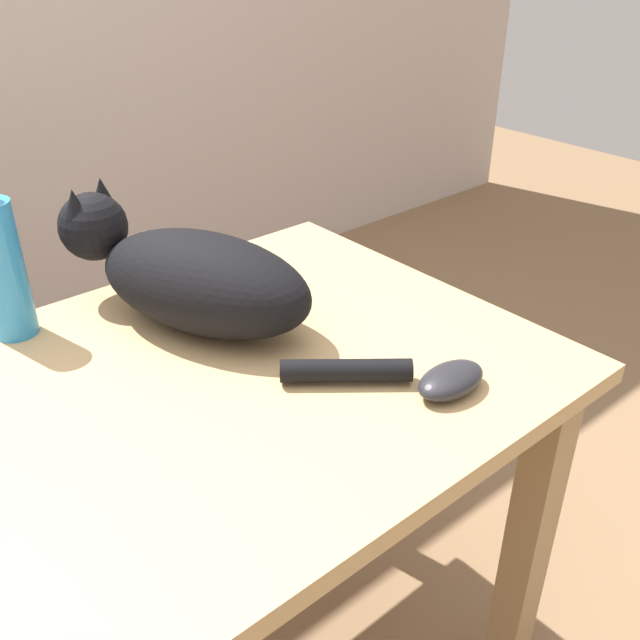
{
  "coord_description": "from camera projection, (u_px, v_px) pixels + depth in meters",
  "views": [
    {
      "loc": [
        -0.14,
        -0.71,
        1.29
      ],
      "look_at": [
        0.42,
        -0.05,
        0.79
      ],
      "focal_mm": 39.69,
      "sensor_mm": 36.0,
      "label": 1
    }
  ],
  "objects": [
    {
      "name": "desk",
      "position": [
        34.0,
        527.0,
        0.88
      ],
      "size": [
        1.48,
        0.71,
        0.73
      ],
      "color": "tan",
      "rests_on": "ground_plane"
    },
    {
      "name": "spray_bottle",
      "position": [
        2.0,
        268.0,
        1.03
      ],
      "size": [
        0.07,
        0.07,
        0.24
      ],
      "color": "#2D8CD1",
      "rests_on": "desk"
    },
    {
      "name": "cat",
      "position": [
        192.0,
        276.0,
        1.08
      ],
      "size": [
        0.3,
        0.58,
        0.2
      ],
      "color": "black",
      "rests_on": "desk"
    },
    {
      "name": "computer_mouse",
      "position": [
        451.0,
        380.0,
        0.95
      ],
      "size": [
        0.11,
        0.06,
        0.04
      ],
      "primitive_type": "ellipsoid",
      "color": "#232328",
      "rests_on": "desk"
    }
  ]
}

